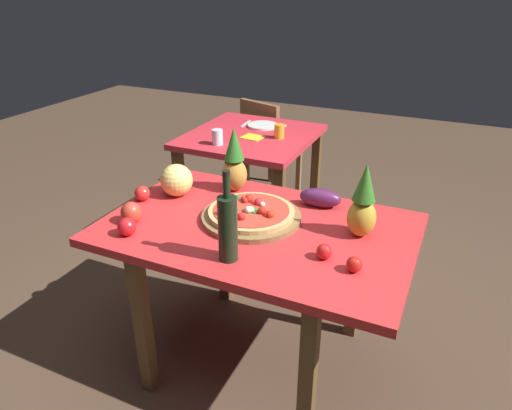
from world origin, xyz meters
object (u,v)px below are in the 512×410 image
(display_table, at_px, (258,243))
(tomato_beside_pepper, at_px, (127,227))
(background_table, at_px, (251,150))
(drinking_glass_juice, at_px, (279,131))
(pineapple_right, at_px, (363,204))
(napkin_folded, at_px, (253,137))
(knife_utensil, at_px, (281,128))
(melon, at_px, (177,180))
(eggplant, at_px, (320,198))
(pizza, at_px, (251,211))
(wine_bottle, at_px, (228,227))
(dinner_plate, at_px, (263,126))
(pizza_board, at_px, (251,217))
(tomato_at_corner, at_px, (324,251))
(tomato_near_board, at_px, (142,194))
(tomato_by_bottle, at_px, (354,264))
(bell_pepper, at_px, (131,213))
(drinking_glass_water, at_px, (217,137))
(pineapple_left, at_px, (234,163))
(dining_chair, at_px, (267,143))
(fork_utensil, at_px, (246,124))

(display_table, height_order, tomato_beside_pepper, tomato_beside_pepper)
(background_table, distance_m, drinking_glass_juice, 0.27)
(pineapple_right, height_order, napkin_folded, pineapple_right)
(knife_utensil, height_order, napkin_folded, knife_utensil)
(melon, height_order, eggplant, melon)
(pizza, xyz_separation_m, melon, (-0.45, 0.08, 0.04))
(wine_bottle, distance_m, dinner_plate, 1.78)
(pizza_board, bearing_deg, eggplant, 46.93)
(tomato_at_corner, distance_m, napkin_folded, 1.54)
(tomato_near_board, bearing_deg, melon, 46.63)
(tomato_near_board, bearing_deg, wine_bottle, -24.55)
(tomato_beside_pepper, bearing_deg, tomato_by_bottle, 8.03)
(pineapple_right, bearing_deg, tomato_near_board, -174.00)
(display_table, height_order, bell_pepper, bell_pepper)
(bell_pepper, distance_m, drinking_glass_water, 1.11)
(wine_bottle, xyz_separation_m, drinking_glass_juice, (-0.39, 1.47, -0.09))
(bell_pepper, height_order, tomato_at_corner, bell_pepper)
(tomato_at_corner, bearing_deg, pineapple_right, 70.74)
(pizza, relative_size, drinking_glass_juice, 4.06)
(pineapple_left, height_order, drinking_glass_water, pineapple_left)
(pineapple_left, relative_size, tomato_at_corner, 5.27)
(dining_chair, height_order, drinking_glass_juice, drinking_glass_juice)
(melon, bearing_deg, pineapple_right, -1.09)
(background_table, bearing_deg, dining_chair, 103.48)
(eggplant, bearing_deg, background_table, 131.41)
(pineapple_left, xyz_separation_m, eggplant, (0.46, -0.00, -0.10))
(eggplant, distance_m, tomato_by_bottle, 0.55)
(background_table, xyz_separation_m, pizza_board, (0.54, -1.15, 0.13))
(drinking_glass_water, relative_size, dinner_plate, 0.45)
(tomato_by_bottle, bearing_deg, pineapple_right, 98.90)
(tomato_beside_pepper, xyz_separation_m, dinner_plate, (-0.12, 1.69, -0.03))
(eggplant, bearing_deg, display_table, -122.48)
(fork_utensil, bearing_deg, pineapple_right, -52.24)
(pizza, distance_m, tomato_near_board, 0.57)
(tomato_at_corner, bearing_deg, tomato_beside_pepper, -168.11)
(napkin_folded, bearing_deg, background_table, 123.55)
(tomato_by_bottle, relative_size, drinking_glass_juice, 0.64)
(eggplant, height_order, napkin_folded, eggplant)
(melon, xyz_separation_m, napkin_folded, (-0.05, 0.99, -0.08))
(pineapple_right, xyz_separation_m, eggplant, (-0.24, 0.19, -0.10))
(background_table, distance_m, pineapple_left, 0.98)
(wine_bottle, xyz_separation_m, fork_utensil, (-0.74, 1.67, -0.14))
(pizza_board, distance_m, knife_utensil, 1.40)
(display_table, bearing_deg, tomato_near_board, -179.63)
(pizza_board, bearing_deg, display_table, -39.56)
(pineapple_right, height_order, fork_utensil, pineapple_right)
(pizza, bearing_deg, dinner_plate, 111.81)
(background_table, height_order, wine_bottle, wine_bottle)
(melon, relative_size, bell_pepper, 1.58)
(dining_chair, height_order, pizza, pizza)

